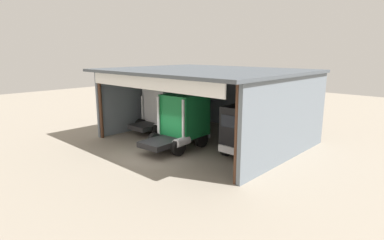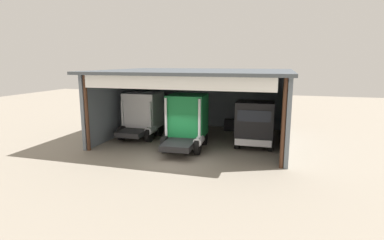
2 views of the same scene
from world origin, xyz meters
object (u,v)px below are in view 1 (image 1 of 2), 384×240
object	(u,v)px
oil_drum	(262,131)
tool_cart	(254,129)
truck_white_yard_outside	(162,109)
truck_green_center_bay	(182,119)
truck_black_center_left_bay	(247,130)

from	to	relation	value
oil_drum	tool_cart	bearing A→B (deg)	-166.12
truck_white_yard_outside	truck_green_center_bay	size ratio (longest dim) A/B	0.85
truck_white_yard_outside	truck_black_center_left_bay	distance (m)	8.79
tool_cart	truck_black_center_left_bay	bearing A→B (deg)	-62.74
truck_white_yard_outside	oil_drum	distance (m)	8.28
truck_black_center_left_bay	oil_drum	size ratio (longest dim) A/B	4.80
truck_green_center_bay	tool_cart	xyz separation A→B (m)	(2.02, 6.07, -1.45)
truck_white_yard_outside	oil_drum	xyz separation A→B (m)	(6.89, 4.36, -1.44)
truck_black_center_left_bay	truck_white_yard_outside	bearing A→B (deg)	-5.33
truck_white_yard_outside	truck_green_center_bay	xyz separation A→B (m)	(4.23, -1.86, 0.08)
truck_green_center_bay	oil_drum	xyz separation A→B (m)	(2.66, 6.23, -1.51)
truck_white_yard_outside	truck_black_center_left_bay	bearing A→B (deg)	-4.60
truck_green_center_bay	oil_drum	bearing A→B (deg)	63.54
tool_cart	truck_green_center_bay	bearing A→B (deg)	-108.39
truck_black_center_left_bay	tool_cart	bearing A→B (deg)	-63.75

